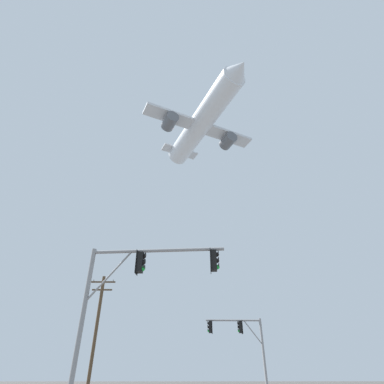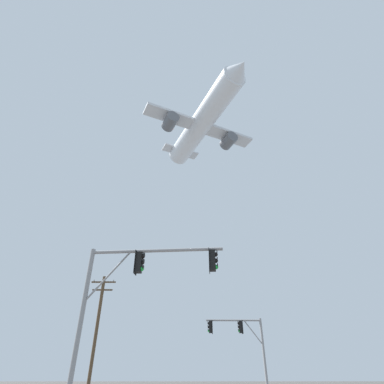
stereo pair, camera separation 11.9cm
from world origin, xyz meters
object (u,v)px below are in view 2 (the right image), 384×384
object	(u,v)px
signal_pole_far	(242,337)
utility_pole	(97,328)
airplane	(202,122)
signal_pole_near	(133,285)

from	to	relation	value
signal_pole_far	utility_pole	distance (m)	12.29
signal_pole_far	airplane	xyz separation A→B (m)	(-2.23, 12.04, 35.43)
signal_pole_near	signal_pole_far	bearing A→B (deg)	64.33
utility_pole	signal_pole_near	bearing A→B (deg)	-69.97
signal_pole_far	utility_pole	xyz separation A→B (m)	(-12.24, 0.88, 0.77)
signal_pole_near	airplane	xyz separation A→B (m)	(4.55, 26.13, 34.72)
utility_pole	airplane	distance (m)	37.77
signal_pole_far	signal_pole_near	bearing A→B (deg)	-115.67
signal_pole_far	airplane	bearing A→B (deg)	100.49
signal_pole_far	airplane	distance (m)	37.49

